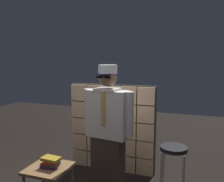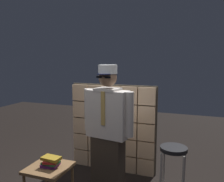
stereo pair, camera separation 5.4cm
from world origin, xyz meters
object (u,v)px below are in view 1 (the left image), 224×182
at_px(standing_person, 108,131).
at_px(side_table, 49,172).
at_px(bar_stool, 173,162).
at_px(book_stack, 51,162).

distance_m(standing_person, side_table, 0.93).
distance_m(standing_person, bar_stool, 0.92).
relative_size(standing_person, book_stack, 6.90).
height_order(bar_stool, side_table, bar_stool).
xyz_separation_m(side_table, book_stack, (0.03, 0.01, 0.13)).
bearing_deg(book_stack, bar_stool, 17.36).
bearing_deg(side_table, standing_person, 28.03).
height_order(standing_person, side_table, standing_person).
bearing_deg(book_stack, side_table, -162.91).
distance_m(bar_stool, side_table, 1.61).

